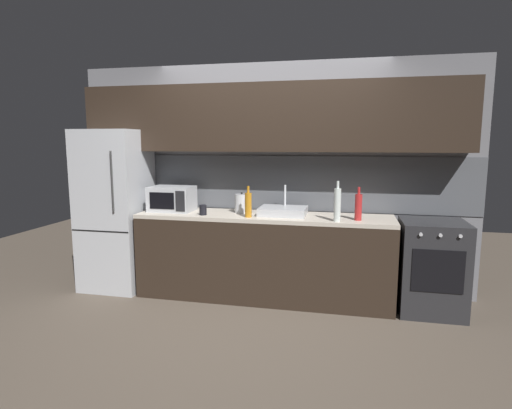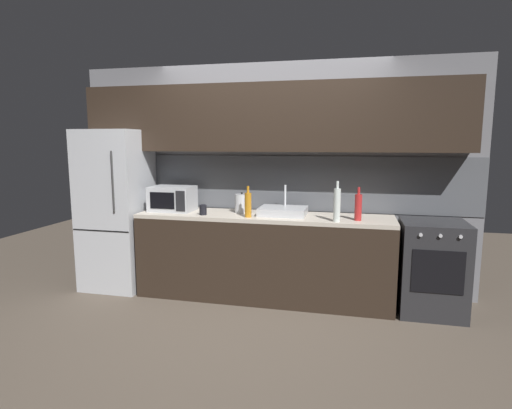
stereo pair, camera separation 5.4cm
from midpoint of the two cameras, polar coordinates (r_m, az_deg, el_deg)
The scene contains 12 objects.
ground_plane at distance 3.81m, azimuth -2.25°, elevation -17.18°, with size 10.00×10.00×0.00m, color #4C4238.
back_wall at distance 4.60m, azimuth 1.48°, elevation 7.23°, with size 4.40×0.44×2.50m.
counter_run at distance 4.47m, azimuth 0.68°, elevation -7.07°, with size 2.66×0.60×0.90m.
refrigerator at distance 5.01m, azimuth -18.80°, elevation -0.67°, with size 0.68×0.69×1.78m.
oven_range at distance 4.45m, azimuth 22.39°, elevation -7.80°, with size 0.60×0.62×0.90m.
microwave at distance 4.69m, azimuth -11.65°, elevation 0.78°, with size 0.46×0.35×0.27m.
sink_basin at distance 4.36m, azimuth 3.33°, elevation -0.88°, with size 0.48×0.38×0.30m.
kettle at distance 4.48m, azimuth -2.28°, elevation 0.15°, with size 0.18×0.15×0.22m.
wine_bottle_amber at distance 4.21m, azimuth -1.43°, elevation -0.00°, with size 0.07×0.07×0.32m.
wine_bottle_red at distance 4.16m, azimuth 13.38°, elevation -0.28°, with size 0.07×0.07×0.32m.
wine_bottle_clear at distance 4.04m, azimuth 10.61°, elevation 0.02°, with size 0.07×0.07×0.39m.
mug_dark at distance 4.39m, azimuth -7.56°, elevation -0.74°, with size 0.07×0.07×0.10m, color black.
Camera 1 is at (0.86, -3.32, 1.65)m, focal length 29.45 mm.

